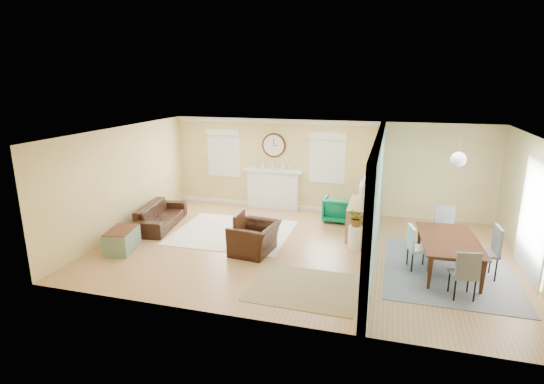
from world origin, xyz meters
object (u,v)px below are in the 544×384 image
Objects in this scene: sofa at (160,215)px; green_chair at (338,209)px; credenza at (359,219)px; dining_table at (450,255)px; eames_chair at (255,238)px.

sofa is 4.66m from green_chair.
credenza reaches higher than sofa.
credenza is at bearing 127.91° from green_chair.
credenza is at bearing 46.59° from dining_table.
eames_chair reaches higher than sofa.
eames_chair is at bearing -117.81° from sofa.
credenza reaches higher than eames_chair.
credenza is 0.75× the size of dining_table.
green_chair is at bearing 157.44° from eames_chair.
green_chair is 1.06m from credenza.
credenza is (0.62, -0.86, 0.07)m from green_chair.
credenza is (2.08, 1.79, 0.06)m from eames_chair.
sofa is 5.04m from credenza.
eames_chair is 0.54× the size of dining_table.
dining_table is (3.98, 0.17, 0.00)m from eames_chair.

